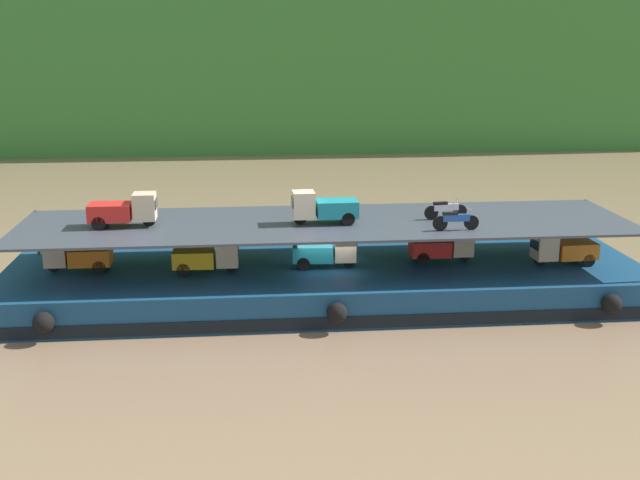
{
  "coord_description": "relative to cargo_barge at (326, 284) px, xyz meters",
  "views": [
    {
      "loc": [
        -3.33,
        -32.1,
        11.16
      ],
      "look_at": [
        -0.28,
        0.0,
        2.7
      ],
      "focal_mm": 44.04,
      "sensor_mm": 36.0,
      "label": 1
    }
  ],
  "objects": [
    {
      "name": "cargo_rack",
      "position": [
        0.0,
        0.03,
        2.69
      ],
      "size": [
        25.77,
        6.69,
        2.0
      ],
      "color": "#383D47",
      "rests_on": "cargo_barge"
    },
    {
      "name": "mini_truck_lower_mid",
      "position": [
        -0.03,
        0.1,
        1.44
      ],
      "size": [
        2.8,
        1.3,
        1.38
      ],
      "color": "teal",
      "rests_on": "cargo_barge"
    },
    {
      "name": "mini_truck_lower_stern",
      "position": [
        -10.51,
        0.43,
        1.44
      ],
      "size": [
        2.76,
        1.23,
        1.38
      ],
      "color": "orange",
      "rests_on": "cargo_barge"
    },
    {
      "name": "ground_plane",
      "position": [
        0.0,
        0.03,
        -0.75
      ],
      "size": [
        400.0,
        400.0,
        0.0
      ],
      "primitive_type": "plane",
      "color": "#7F664C"
    },
    {
      "name": "cargo_barge",
      "position": [
        0.0,
        0.0,
        0.0
      ],
      "size": [
        27.37,
        8.13,
        1.5
      ],
      "color": "navy",
      "rests_on": "ground"
    },
    {
      "name": "mini_truck_upper_stern",
      "position": [
        -8.36,
        -0.06,
        3.44
      ],
      "size": [
        2.75,
        1.21,
        1.38
      ],
      "color": "red",
      "rests_on": "cargo_rack"
    },
    {
      "name": "mini_truck_upper_mid",
      "position": [
        -0.16,
        -0.3,
        3.44
      ],
      "size": [
        2.76,
        1.24,
        1.38
      ],
      "color": "teal",
      "rests_on": "cargo_rack"
    },
    {
      "name": "motorcycle_upper_port",
      "position": [
        5.02,
        -1.98,
        3.18
      ],
      "size": [
        1.9,
        0.55,
        0.87
      ],
      "color": "black",
      "rests_on": "cargo_rack"
    },
    {
      "name": "mini_truck_lower_bow",
      "position": [
        10.22,
        -0.53,
        1.44
      ],
      "size": [
        2.79,
        1.29,
        1.38
      ],
      "color": "orange",
      "rests_on": "cargo_barge"
    },
    {
      "name": "mini_truck_lower_fore",
      "position": [
        5.16,
        0.45,
        1.44
      ],
      "size": [
        2.75,
        1.22,
        1.38
      ],
      "color": "red",
      "rests_on": "cargo_barge"
    },
    {
      "name": "mini_truck_lower_aft",
      "position": [
        -5.04,
        -0.26,
        1.44
      ],
      "size": [
        2.75,
        1.22,
        1.38
      ],
      "color": "gold",
      "rests_on": "cargo_barge"
    },
    {
      "name": "motorcycle_upper_centre",
      "position": [
        5.11,
        0.03,
        3.18
      ],
      "size": [
        1.9,
        0.55,
        0.87
      ],
      "color": "black",
      "rests_on": "cargo_rack"
    }
  ]
}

